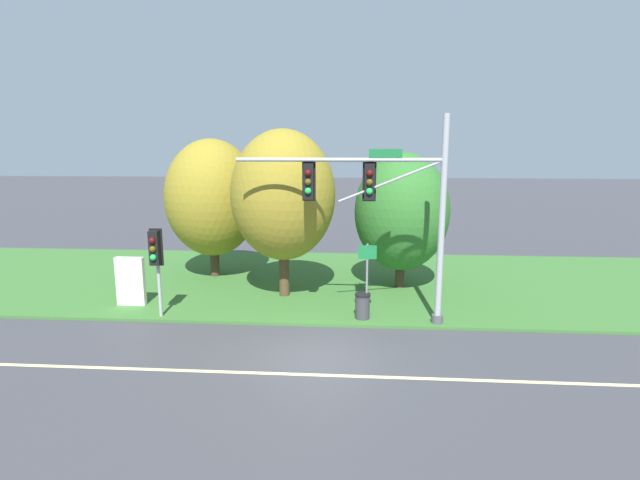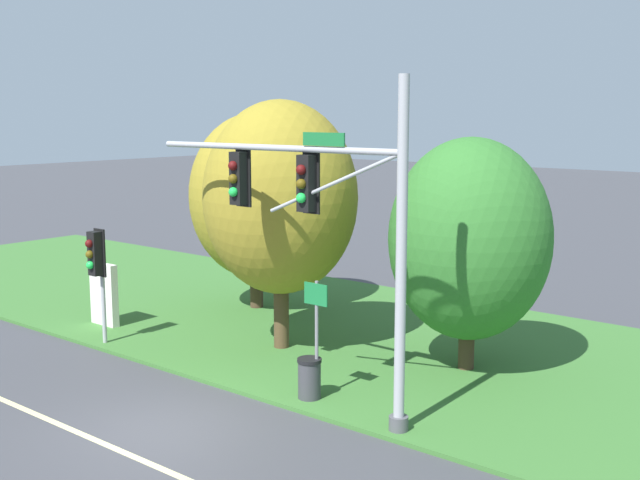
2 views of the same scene
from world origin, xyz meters
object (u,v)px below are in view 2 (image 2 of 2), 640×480
at_px(route_sign_post, 316,324).
at_px(info_kiosk, 104,294).
at_px(tree_left_of_mast, 280,198).
at_px(tree_behind_signpost, 470,239).
at_px(traffic_signal_mast, 326,215).
at_px(pedestrian_signal_near_kerb, 97,261).
at_px(tree_nearest_road, 255,196).
at_px(trash_bin, 309,378).

xyz_separation_m(route_sign_post, info_kiosk, (-9.09, 0.80, -0.80)).
relative_size(tree_left_of_mast, tree_behind_signpost, 1.16).
distance_m(traffic_signal_mast, pedestrian_signal_near_kerb, 8.25).
distance_m(tree_behind_signpost, info_kiosk, 11.36).
relative_size(traffic_signal_mast, tree_left_of_mast, 1.06).
distance_m(tree_nearest_road, trash_bin, 9.40).
xyz_separation_m(pedestrian_signal_near_kerb, tree_left_of_mast, (4.13, 3.03, 1.77)).
bearing_deg(info_kiosk, tree_nearest_road, 66.34).
relative_size(info_kiosk, trash_bin, 2.04).
bearing_deg(trash_bin, tree_behind_signpost, 68.19).
xyz_separation_m(route_sign_post, tree_nearest_road, (-7.08, 5.38, 1.96)).
bearing_deg(tree_behind_signpost, tree_left_of_mast, -161.79).
relative_size(tree_nearest_road, info_kiosk, 3.38).
distance_m(traffic_signal_mast, trash_bin, 3.88).
distance_m(traffic_signal_mast, tree_behind_signpost, 4.65).
bearing_deg(traffic_signal_mast, route_sign_post, 147.85).
bearing_deg(tree_left_of_mast, info_kiosk, -163.56).
bearing_deg(pedestrian_signal_near_kerb, tree_behind_signpost, 27.24).
height_order(pedestrian_signal_near_kerb, tree_left_of_mast, tree_left_of_mast).
relative_size(route_sign_post, tree_behind_signpost, 0.47).
height_order(pedestrian_signal_near_kerb, trash_bin, pedestrian_signal_near_kerb).
height_order(tree_left_of_mast, tree_behind_signpost, tree_left_of_mast).
distance_m(tree_nearest_road, tree_left_of_mast, 4.74).
bearing_deg(trash_bin, tree_left_of_mast, 141.18).
height_order(tree_left_of_mast, info_kiosk, tree_left_of_mast).
distance_m(tree_left_of_mast, info_kiosk, 6.79).
bearing_deg(info_kiosk, tree_behind_signpost, 17.25).
height_order(pedestrian_signal_near_kerb, route_sign_post, pedestrian_signal_near_kerb).
distance_m(pedestrian_signal_near_kerb, tree_left_of_mast, 5.42).
xyz_separation_m(pedestrian_signal_near_kerb, trash_bin, (7.32, 0.46, -1.90)).
relative_size(pedestrian_signal_near_kerb, info_kiosk, 1.71).
height_order(route_sign_post, trash_bin, route_sign_post).
distance_m(route_sign_post, info_kiosk, 9.15).
bearing_deg(tree_nearest_road, tree_left_of_mast, -37.62).
bearing_deg(tree_nearest_road, tree_behind_signpost, -8.48).
relative_size(traffic_signal_mast, pedestrian_signal_near_kerb, 2.21).
distance_m(traffic_signal_mast, info_kiosk, 10.27).
bearing_deg(route_sign_post, trash_bin, -150.17).
xyz_separation_m(tree_left_of_mast, trash_bin, (3.20, -2.57, -3.67)).
distance_m(tree_nearest_road, info_kiosk, 5.71).
bearing_deg(tree_behind_signpost, trash_bin, -111.81).
bearing_deg(pedestrian_signal_near_kerb, info_kiosk, 140.59).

